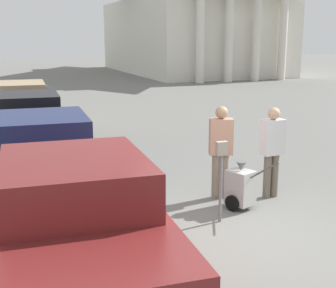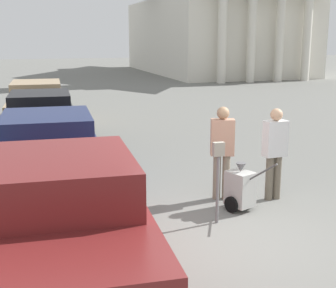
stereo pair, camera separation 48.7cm
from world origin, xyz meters
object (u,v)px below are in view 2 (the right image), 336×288
object	(u,v)px
person_worker	(222,147)
church	(215,4)
parked_car_navy	(48,150)
parked_car_tan	(37,104)
person_supervisor	(275,148)
equipment_cart	(240,188)
parked_car_black	(41,121)
parking_meter	(218,167)
parked_car_maroon	(64,217)

from	to	relation	value
person_worker	church	size ratio (longest dim) A/B	0.07
parked_car_navy	parked_car_tan	size ratio (longest dim) A/B	0.96
person_supervisor	equipment_cart	world-z (taller)	person_supervisor
person_worker	parked_car_black	bearing A→B (deg)	-43.33
person_supervisor	equipment_cart	distance (m)	1.05
parked_car_navy	parking_meter	xyz separation A→B (m)	(2.46, -2.99, 0.25)
church	parked_car_tan	bearing A→B (deg)	-126.32
parked_car_maroon	person_worker	world-z (taller)	person_worker
equipment_cart	person_worker	bearing A→B (deg)	75.65
parked_car_maroon	equipment_cart	distance (m)	3.33
parked_car_maroon	person_supervisor	bearing A→B (deg)	25.47
parking_meter	equipment_cart	bearing A→B (deg)	34.86
parked_car_maroon	church	size ratio (longest dim) A/B	0.19
parked_car_tan	parked_car_navy	bearing A→B (deg)	-86.88
parked_car_tan	person_supervisor	distance (m)	9.94
parked_car_maroon	equipment_cart	world-z (taller)	parked_car_maroon
parked_car_navy	person_worker	bearing A→B (deg)	-29.97
parked_car_tan	equipment_cart	size ratio (longest dim) A/B	5.13
parked_car_maroon	parked_car_black	distance (m)	7.33
person_supervisor	parked_car_navy	bearing A→B (deg)	-34.40
parked_car_black	person_worker	world-z (taller)	person_worker
person_worker	equipment_cart	world-z (taller)	person_worker
parked_car_black	equipment_cart	bearing A→B (deg)	-60.12
church	parked_car_black	bearing A→B (deg)	-122.16
person_supervisor	equipment_cart	bearing A→B (deg)	17.40
parked_car_maroon	parked_car_black	bearing A→B (deg)	93.12
parked_car_black	parked_car_navy	bearing A→B (deg)	-86.88
parked_car_black	church	bearing A→B (deg)	60.96
parked_car_black	parked_car_tan	distance (m)	3.41
parked_car_navy	person_worker	size ratio (longest dim) A/B	2.85
parked_car_tan	person_worker	distance (m)	9.34
parked_car_maroon	person_worker	distance (m)	3.54
parked_car_navy	person_worker	distance (m)	3.57
parked_car_black	parked_car_tan	bearing A→B (deg)	93.12
parked_car_tan	parked_car_black	bearing A→B (deg)	-86.88
parked_car_black	parking_meter	xyz separation A→B (m)	(2.46, -6.48, 0.23)
parking_meter	person_supervisor	world-z (taller)	person_supervisor
parked_car_black	church	xyz separation A→B (m)	(14.80, 23.54, 4.81)
parking_meter	church	size ratio (longest dim) A/B	0.05
person_supervisor	parking_meter	bearing A→B (deg)	23.33
parked_car_black	person_supervisor	distance (m)	6.93
parked_car_navy	person_supervisor	world-z (taller)	person_supervisor
parked_car_navy	church	distance (m)	31.20
person_worker	parked_car_tan	bearing A→B (deg)	-53.44
parked_car_navy	parking_meter	size ratio (longest dim) A/B	3.67
parked_car_navy	church	bearing A→B (deg)	64.42
parked_car_maroon	parked_car_navy	distance (m)	3.84
person_worker	church	world-z (taller)	church
parked_car_maroon	parked_car_black	world-z (taller)	parked_car_maroon
parked_car_maroon	person_supervisor	xyz separation A→B (m)	(3.88, 1.59, 0.25)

